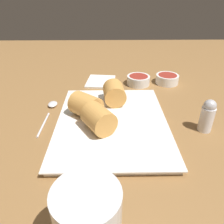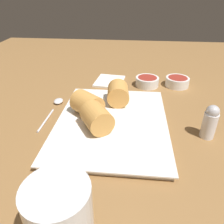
{
  "view_description": "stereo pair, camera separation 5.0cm",
  "coord_description": "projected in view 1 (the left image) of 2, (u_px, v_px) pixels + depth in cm",
  "views": [
    {
      "loc": [
        42.67,
        0.84,
        31.76
      ],
      "look_at": [
        -0.75,
        1.59,
        5.75
      ],
      "focal_mm": 35.0,
      "sensor_mm": 36.0,
      "label": 1
    },
    {
      "loc": [
        42.47,
        5.87,
        31.76
      ],
      "look_at": [
        -0.75,
        1.59,
        5.75
      ],
      "focal_mm": 35.0,
      "sensor_mm": 36.0,
      "label": 2
    }
  ],
  "objects": [
    {
      "name": "dipping_bowl_near",
      "position": [
        138.0,
        80.0,
        0.73
      ],
      "size": [
        7.56,
        7.56,
        2.93
      ],
      "color": "white",
      "rests_on": "table_surface"
    },
    {
      "name": "dipping_bowl_far",
      "position": [
        167.0,
        79.0,
        0.74
      ],
      "size": [
        7.56,
        7.56,
        2.93
      ],
      "color": "white",
      "rests_on": "table_surface"
    },
    {
      "name": "roll_front_right",
      "position": [
        84.0,
        105.0,
        0.52
      ],
      "size": [
        8.61,
        8.75,
        5.62
      ],
      "color": "#D19347",
      "rests_on": "serving_plate"
    },
    {
      "name": "napkin",
      "position": [
        101.0,
        81.0,
        0.75
      ],
      "size": [
        11.75,
        10.36,
        0.6
      ],
      "color": "white",
      "rests_on": "table_surface"
    },
    {
      "name": "roll_back_left",
      "position": [
        98.0,
        118.0,
        0.47
      ],
      "size": [
        8.67,
        8.33,
        5.62
      ],
      "color": "#D19347",
      "rests_on": "serving_plate"
    },
    {
      "name": "roll_front_left",
      "position": [
        114.0,
        92.0,
        0.58
      ],
      "size": [
        7.92,
        6.2,
        5.62
      ],
      "color": "#D19347",
      "rests_on": "serving_plate"
    },
    {
      "name": "table_surface",
      "position": [
        105.0,
        131.0,
        0.52
      ],
      "size": [
        180.0,
        140.0,
        2.0
      ],
      "color": "olive",
      "rests_on": "ground"
    },
    {
      "name": "salt_shaker",
      "position": [
        207.0,
        116.0,
        0.49
      ],
      "size": [
        3.06,
        3.06,
        7.86
      ],
      "color": "silver",
      "rests_on": "table_surface"
    },
    {
      "name": "serving_plate",
      "position": [
        112.0,
        123.0,
        0.52
      ],
      "size": [
        33.2,
        25.79,
        1.5
      ],
      "color": "white",
      "rests_on": "table_surface"
    },
    {
      "name": "spoon",
      "position": [
        51.0,
        108.0,
        0.59
      ],
      "size": [
        16.24,
        2.59,
        1.13
      ],
      "color": "silver",
      "rests_on": "table_surface"
    }
  ]
}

